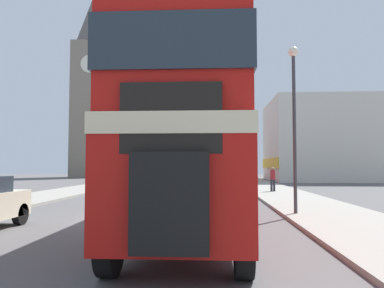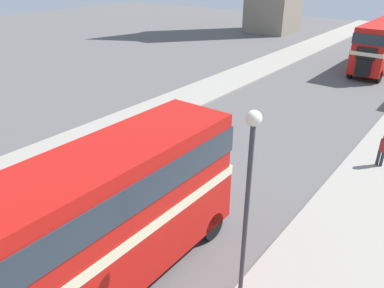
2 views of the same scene
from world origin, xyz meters
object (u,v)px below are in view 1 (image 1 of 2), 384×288
Objects in this scene: double_decker_bus at (192,136)px; church_tower at (96,79)px; bus_distant at (205,159)px; street_lamp at (294,103)px; pedestrian_walking at (273,178)px.

church_tower is at bearing 111.00° from double_decker_bus.
street_lamp is at bearing -82.80° from bus_distant.
pedestrian_walking is at bearing 84.97° from street_lamp.
double_decker_bus reaches higher than bus_distant.
street_lamp is (3.75, -29.67, 1.50)m from bus_distant.
double_decker_bus is 4.51m from street_lamp.
church_tower reaches higher than bus_distant.
bus_distant is 19.40m from pedestrian_walking.
church_tower reaches higher than double_decker_bus.
church_tower is (-20.39, 41.54, 10.80)m from street_lamp.
street_lamp is at bearing -95.03° from pedestrian_walking.
pedestrian_walking is 0.26× the size of street_lamp.
pedestrian_walking is 39.79m from church_tower.
pedestrian_walking is at bearing 71.84° from double_decker_bus.
church_tower reaches higher than street_lamp.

